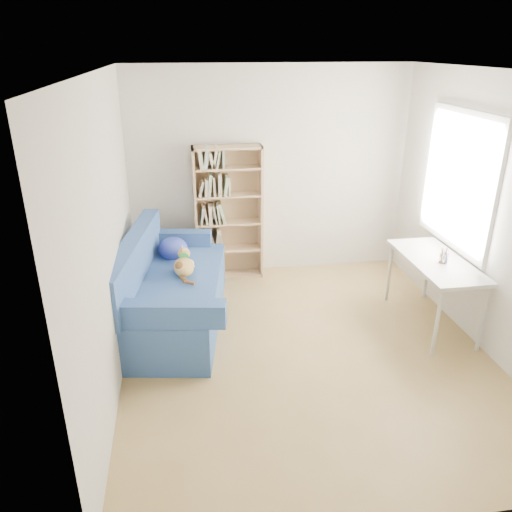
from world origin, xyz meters
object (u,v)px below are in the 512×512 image
Objects in this scene: bookshelf at (229,219)px; pen_cup at (444,257)px; sofa at (170,291)px; desk at (436,266)px.

bookshelf is 10.10× the size of pen_cup.
sofa is 2.86m from pen_cup.
sofa is at bearing 170.45° from desk.
pen_cup is (2.77, -0.54, 0.44)m from sofa.
bookshelf reaches higher than pen_cup.
sofa is at bearing 168.91° from pen_cup.
bookshelf is at bearing 64.46° from sofa.
bookshelf is 2.53m from desk.
sofa is 1.38m from bookshelf.
pen_cup is at bearing -1.86° from sofa.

